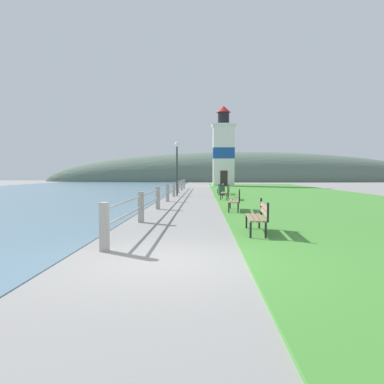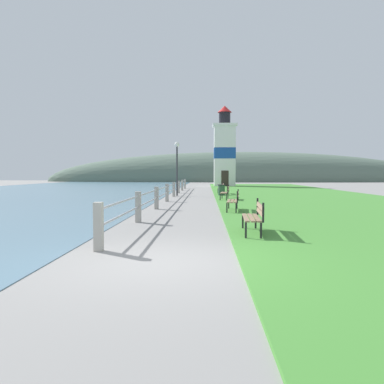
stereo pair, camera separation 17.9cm
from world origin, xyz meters
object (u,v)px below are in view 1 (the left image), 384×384
park_bench_near (259,215)px  park_bench_midway (236,199)px  park_bench_far (226,192)px  lighthouse (223,152)px  lamp_post (177,159)px  park_bench_by_lighthouse (221,188)px  trash_bin (221,190)px

park_bench_near → park_bench_midway: size_ratio=0.91×
park_bench_far → lighthouse: bearing=-86.1°
lighthouse → lamp_post: lighthouse is taller
park_bench_near → park_bench_midway: (-0.09, 6.02, 0.00)m
park_bench_near → park_bench_by_lighthouse: 19.25m
park_bench_by_lighthouse → trash_bin: bearing=87.6°
trash_bin → lamp_post: size_ratio=0.21×
park_bench_near → park_bench_far: (-0.10, 12.88, -0.00)m
trash_bin → park_bench_far: bearing=-89.0°
park_bench_near → lighthouse: (1.05, 37.89, 3.89)m
park_bench_far → park_bench_near: bearing=97.0°
park_bench_near → trash_bin: bearing=-86.4°
lamp_post → trash_bin: bearing=-6.6°
park_bench_far → lighthouse: 25.34m
park_bench_near → trash_bin: 17.15m
park_bench_far → lighthouse: size_ratio=0.16×
park_bench_by_lighthouse → trash_bin: size_ratio=2.30×
park_bench_near → trash_bin: park_bench_near is taller
park_bench_by_lighthouse → lighthouse: lighthouse is taller
lamp_post → park_bench_far: bearing=-54.2°
park_bench_by_lighthouse → lamp_post: lamp_post is taller
park_bench_near → park_bench_far: size_ratio=1.06×
park_bench_near → lighthouse: lighthouse is taller
park_bench_far → lamp_post: (-3.34, 4.64, 2.20)m
park_bench_by_lighthouse → trash_bin: park_bench_by_lighthouse is taller
lighthouse → lamp_post: bearing=-102.4°
lamp_post → park_bench_midway: bearing=-73.7°
trash_bin → lamp_post: lamp_post is taller
park_bench_near → lighthouse: 38.11m
lamp_post → park_bench_near: bearing=-78.9°
park_bench_far → lamp_post: bearing=-47.6°
lighthouse → park_bench_midway: bearing=-92.0°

